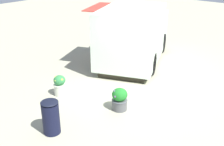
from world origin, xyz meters
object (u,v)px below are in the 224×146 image
at_px(food_truck, 134,36).
at_px(trash_bin, 51,117).
at_px(planter_flowering_side, 60,85).
at_px(planter_flowering_far, 120,99).

distance_m(food_truck, trash_bin, 5.96).
relative_size(food_truck, planter_flowering_side, 7.59).
relative_size(planter_flowering_far, trash_bin, 0.73).
distance_m(food_truck, planter_flowering_side, 4.27).
bearing_deg(planter_flowering_side, trash_bin, -136.36).
height_order(planter_flowering_far, trash_bin, trash_bin).
xyz_separation_m(planter_flowering_far, trash_bin, (-2.09, 0.64, 0.13)).
height_order(planter_flowering_side, trash_bin, trash_bin).
distance_m(food_truck, planter_flowering_far, 4.29).
relative_size(food_truck, planter_flowering_far, 7.60).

